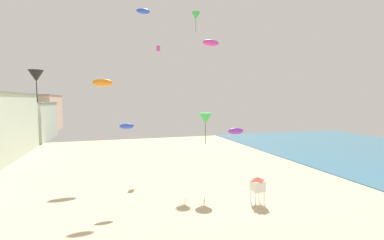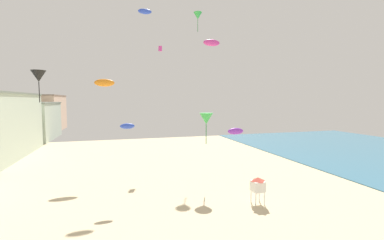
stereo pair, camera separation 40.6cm
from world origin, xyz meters
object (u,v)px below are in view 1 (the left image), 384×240
object	(u,v)px
lifeguard_stand	(258,184)
kite_magenta_parafoil	(211,43)
kite_purple_parafoil	(236,131)
kite_green_delta	(196,16)
kite_blue_parafoil	(143,11)
kite_black_delta	(36,76)
kite_orange_parafoil	(103,83)
kite_green_delta_2	(205,119)
kite_magenta_box	(158,48)
kite_blue_parafoil_2	(127,126)

from	to	relation	value
lifeguard_stand	kite_magenta_parafoil	distance (m)	15.78
kite_purple_parafoil	kite_green_delta	size ratio (longest dim) A/B	0.47
kite_blue_parafoil	kite_black_delta	xyz separation A→B (m)	(-12.85, -3.52, -9.73)
kite_orange_parafoil	kite_purple_parafoil	world-z (taller)	kite_orange_parafoil
kite_black_delta	kite_green_delta_2	bearing A→B (deg)	-19.11
lifeguard_stand	kite_purple_parafoil	size ratio (longest dim) A/B	1.74
kite_magenta_box	kite_black_delta	distance (m)	18.71
lifeguard_stand	kite_green_delta	xyz separation A→B (m)	(0.40, 20.35, 21.85)
kite_black_delta	kite_blue_parafoil_2	bearing A→B (deg)	-36.98
kite_blue_parafoil_2	kite_green_delta_2	xyz separation A→B (m)	(8.86, 0.89, 0.53)
kite_orange_parafoil	kite_black_delta	distance (m)	7.81
kite_blue_parafoil	kite_green_delta	size ratio (longest dim) A/B	0.61
kite_orange_parafoil	kite_green_delta_2	bearing A→B (deg)	-39.61
kite_orange_parafoil	kite_green_delta	size ratio (longest dim) A/B	0.84
kite_blue_parafoil	kite_blue_parafoil_2	bearing A→B (deg)	-105.94
lifeguard_stand	kite_magenta_box	size ratio (longest dim) A/B	3.16
kite_orange_parafoil	kite_purple_parafoil	bearing A→B (deg)	-56.09
kite_orange_parafoil	kite_magenta_parafoil	distance (m)	16.00
kite_magenta_parafoil	kite_orange_parafoil	bearing A→B (deg)	139.37
kite_purple_parafoil	kite_blue_parafoil_2	xyz separation A→B (m)	(-8.90, 6.70, 0.05)
kite_purple_parafoil	kite_black_delta	size ratio (longest dim) A/B	0.39
kite_magenta_box	kite_green_delta_2	xyz separation A→B (m)	(2.83, -14.79, -10.56)
lifeguard_stand	kite_orange_parafoil	world-z (taller)	kite_orange_parafoil
kite_orange_parafoil	kite_green_delta_2	size ratio (longest dim) A/B	0.74
kite_orange_parafoil	kite_green_delta_2	distance (m)	15.48
lifeguard_stand	kite_purple_parafoil	distance (m)	6.07
lifeguard_stand	kite_blue_parafoil_2	size ratio (longest dim) A/B	1.75
kite_purple_parafoil	kite_blue_parafoil_2	distance (m)	11.14
kite_orange_parafoil	kite_purple_parafoil	size ratio (longest dim) A/B	1.80
kite_blue_parafoil	kite_orange_parafoil	bearing A→B (deg)	-174.74
kite_blue_parafoil_2	kite_green_delta_2	bearing A→B (deg)	5.75
kite_magenta_box	kite_magenta_parafoil	bearing A→B (deg)	-78.35
kite_black_delta	kite_magenta_parafoil	world-z (taller)	kite_magenta_parafoil
kite_orange_parafoil	kite_black_delta	xyz separation A→B (m)	(-7.20, -3.00, 0.44)
kite_blue_parafoil	kite_magenta_box	size ratio (longest dim) A/B	2.38
kite_magenta_box	kite_magenta_parafoil	world-z (taller)	kite_magenta_box
kite_purple_parafoil	kite_blue_parafoil_2	world-z (taller)	kite_blue_parafoil_2
lifeguard_stand	kite_purple_parafoil	bearing A→B (deg)	-141.15
kite_green_delta_2	kite_magenta_box	bearing A→B (deg)	100.84
kite_blue_parafoil_2	kite_magenta_parafoil	distance (m)	12.88
kite_magenta_parafoil	kite_green_delta_2	world-z (taller)	kite_magenta_parafoil
lifeguard_stand	kite_magenta_parafoil	bearing A→B (deg)	134.13
kite_blue_parafoil	kite_magenta_parafoil	world-z (taller)	kite_blue_parafoil
kite_orange_parafoil	kite_blue_parafoil_2	distance (m)	11.77
kite_magenta_box	kite_green_delta	world-z (taller)	kite_green_delta
lifeguard_stand	kite_green_delta	bearing A→B (deg)	110.58
kite_magenta_parafoil	kite_green_delta_2	size ratio (longest dim) A/B	0.53
kite_black_delta	kite_magenta_box	bearing A→B (deg)	27.86
kite_magenta_parafoil	kite_black_delta	bearing A→B (deg)	159.47
kite_magenta_parafoil	kite_green_delta_2	distance (m)	8.50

